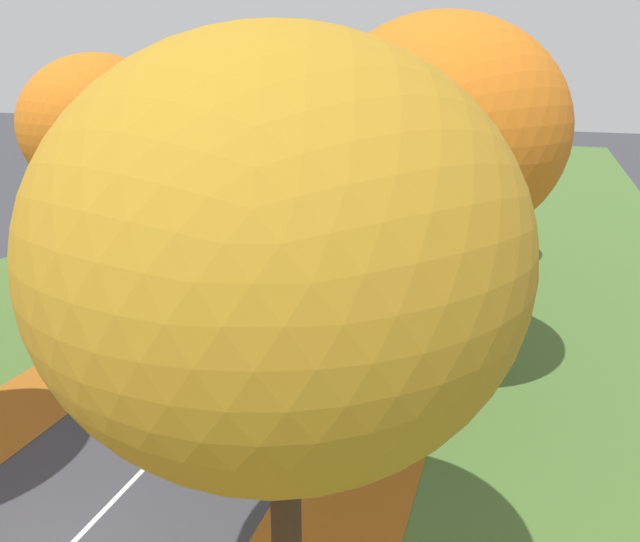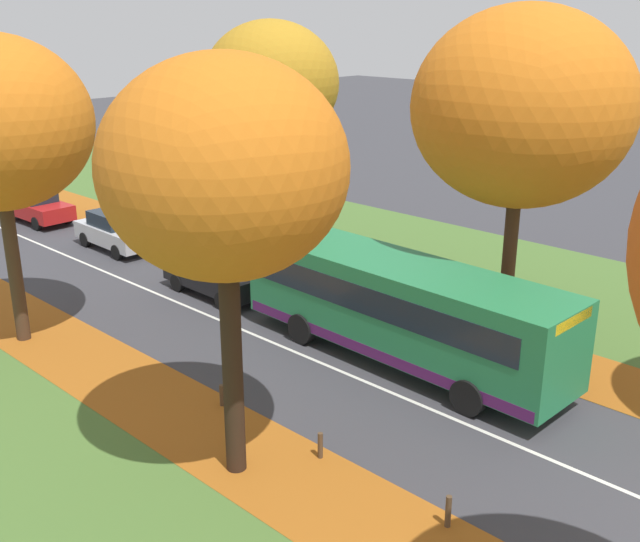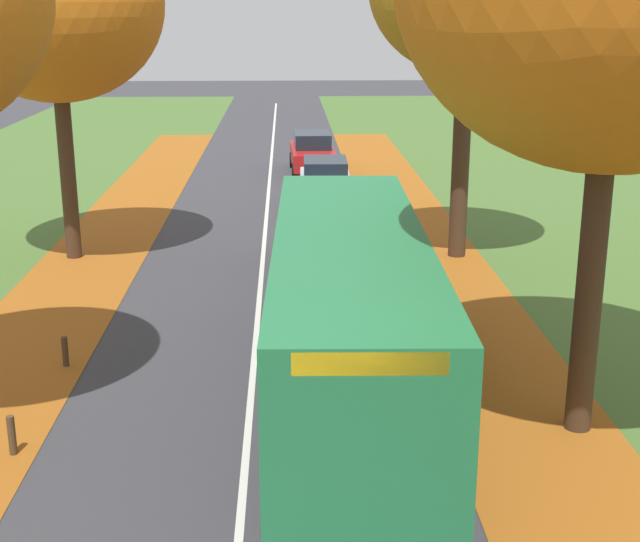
{
  "view_description": "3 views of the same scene",
  "coord_description": "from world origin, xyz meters",
  "views": [
    {
      "loc": [
        7.55,
        -6.71,
        8.81
      ],
      "look_at": [
        1.44,
        11.63,
        2.2
      ],
      "focal_mm": 35.0,
      "sensor_mm": 36.0,
      "label": 1
    },
    {
      "loc": [
        -14.23,
        -1.34,
        9.63
      ],
      "look_at": [
        1.38,
        13.52,
        2.16
      ],
      "focal_mm": 42.0,
      "sensor_mm": 36.0,
      "label": 2
    },
    {
      "loc": [
        0.66,
        -3.61,
        6.59
      ],
      "look_at": [
        1.25,
        11.6,
        2.05
      ],
      "focal_mm": 50.0,
      "sensor_mm": 36.0,
      "label": 3
    }
  ],
  "objects": [
    {
      "name": "grass_verge_left",
      "position": [
        -9.2,
        20.0,
        0.0
      ],
      "size": [
        12.0,
        90.0,
        0.01
      ],
      "primitive_type": "cube",
      "color": "#476B2D",
      "rests_on": "ground"
    },
    {
      "name": "leaf_litter_left",
      "position": [
        -4.6,
        14.0,
        0.01
      ],
      "size": [
        2.8,
        60.0,
        0.0
      ],
      "primitive_type": "cube",
      "color": "#9E5619",
      "rests_on": "grass_verge_left"
    },
    {
      "name": "grass_verge_right",
      "position": [
        9.2,
        20.0,
        0.0
      ],
      "size": [
        12.0,
        90.0,
        0.01
      ],
      "primitive_type": "cube",
      "color": "#476B2D",
      "rests_on": "ground"
    },
    {
      "name": "leaf_litter_right",
      "position": [
        4.6,
        14.0,
        0.01
      ],
      "size": [
        2.8,
        60.0,
        0.0
      ],
      "primitive_type": "cube",
      "color": "#9E5619",
      "rests_on": "grass_verge_right"
    },
    {
      "name": "road_centre_line",
      "position": [
        0.0,
        20.0,
        0.0
      ],
      "size": [
        0.12,
        80.0,
        0.01
      ],
      "primitive_type": "cube",
      "color": "silver",
      "rests_on": "ground"
    },
    {
      "name": "tree_left_near",
      "position": [
        -5.14,
        9.89,
        6.74
      ],
      "size": [
        4.92,
        4.92,
        8.99
      ],
      "color": "black",
      "rests_on": "ground"
    },
    {
      "name": "tree_left_mid",
      "position": [
        -5.15,
        20.05,
        6.65
      ],
      "size": [
        5.54,
        5.54,
        9.17
      ],
      "color": "#422D1E",
      "rests_on": "ground"
    },
    {
      "name": "tree_right_nearest",
      "position": [
        4.97,
        -0.4,
        6.66
      ],
      "size": [
        5.61,
        5.61,
        9.21
      ],
      "color": "#382619",
      "rests_on": "ground"
    },
    {
      "name": "tree_right_near",
      "position": [
        5.35,
        9.37,
        7.06
      ],
      "size": [
        6.35,
        6.35,
        9.93
      ],
      "color": "#422D1E",
      "rests_on": "ground"
    },
    {
      "name": "tree_right_mid",
      "position": [
        5.32,
        19.8,
        7.08
      ],
      "size": [
        5.1,
        5.1,
        9.42
      ],
      "color": "#422D1E",
      "rests_on": "ground"
    },
    {
      "name": "bollard_third",
      "position": [
        -3.57,
        5.33,
        0.35
      ],
      "size": [
        0.12,
        0.12,
        0.71
      ],
      "primitive_type": "cylinder",
      "color": "#4C3823",
      "rests_on": "ground"
    },
    {
      "name": "bollard_fourth",
      "position": [
        -3.55,
        8.82,
        0.32
      ],
      "size": [
        0.12,
        0.12,
        0.64
      ],
      "primitive_type": "cylinder",
      "color": "#4C3823",
      "rests_on": "ground"
    },
    {
      "name": "bollard_fifth",
      "position": [
        -3.57,
        12.31,
        0.3
      ],
      "size": [
        0.12,
        0.12,
        0.59
      ],
      "primitive_type": "cylinder",
      "color": "#4C3823",
      "rests_on": "ground"
    },
    {
      "name": "bus",
      "position": [
        1.71,
        10.65,
        1.7
      ],
      "size": [
        2.87,
        10.47,
        2.98
      ],
      "color": "#237A47",
      "rests_on": "ground"
    },
    {
      "name": "car_black_lead",
      "position": [
        1.47,
        18.76,
        0.81
      ],
      "size": [
        1.83,
        4.22,
        1.62
      ],
      "color": "black",
      "rests_on": "ground"
    },
    {
      "name": "car_silver_following",
      "position": [
        1.99,
        26.15,
        0.81
      ],
      "size": [
        1.85,
        4.23,
        1.62
      ],
      "color": "#B7BABF",
      "rests_on": "ground"
    },
    {
      "name": "car_red_third_in_line",
      "position": [
        1.75,
        32.75,
        0.81
      ],
      "size": [
        1.88,
        4.25,
        1.62
      ],
      "color": "#B21919",
      "rests_on": "ground"
    }
  ]
}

